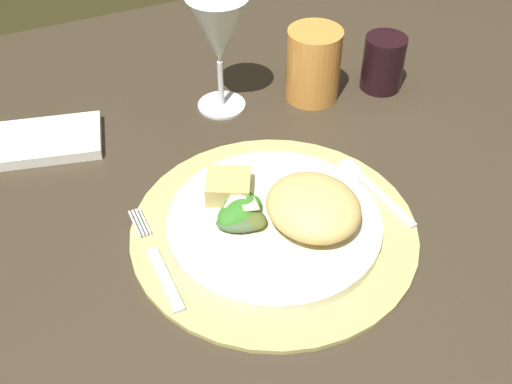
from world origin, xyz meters
The scene contains 12 objects.
dining_table centered at (0.00, 0.00, 0.60)m, with size 1.32×1.05×0.75m.
placemat centered at (-0.06, -0.08, 0.75)m, with size 0.33×0.33×0.01m, color tan.
dinner_plate centered at (-0.06, -0.08, 0.76)m, with size 0.25×0.25×0.01m, color #EEE8CD.
pasta_serving centered at (-0.03, -0.10, 0.79)m, with size 0.11×0.10×0.05m, color #E1BB6A.
salad_greens centered at (-0.10, -0.06, 0.78)m, with size 0.07×0.08×0.02m.
bread_piece centered at (-0.09, -0.02, 0.78)m, with size 0.05×0.05×0.02m, color tan.
fork centered at (-0.20, -0.08, 0.76)m, with size 0.01×0.16×0.00m.
spoon centered at (0.07, -0.05, 0.76)m, with size 0.03×0.14×0.01m.
napkin centered at (-0.27, 0.19, 0.75)m, with size 0.13×0.09×0.01m, color white.
wine_glass centered at (-0.02, 0.18, 0.86)m, with size 0.08×0.08×0.17m.
amber_tumbler centered at (0.11, 0.15, 0.80)m, with size 0.08×0.08×0.11m, color orange.
dark_tumbler centered at (0.21, 0.13, 0.79)m, with size 0.06×0.06×0.08m, color black.
Camera 1 is at (-0.29, -0.53, 1.27)m, focal length 44.02 mm.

